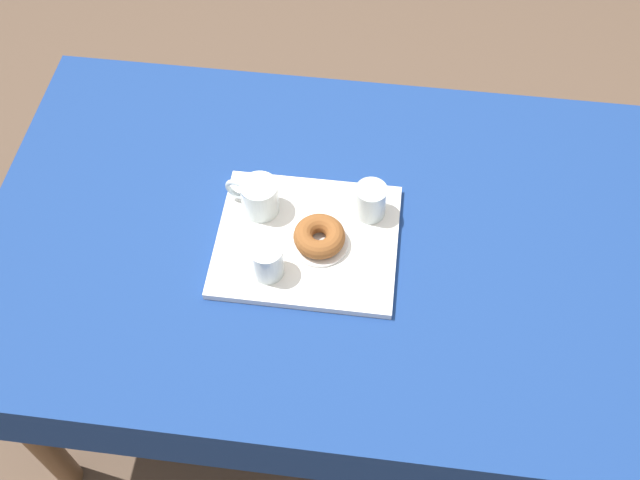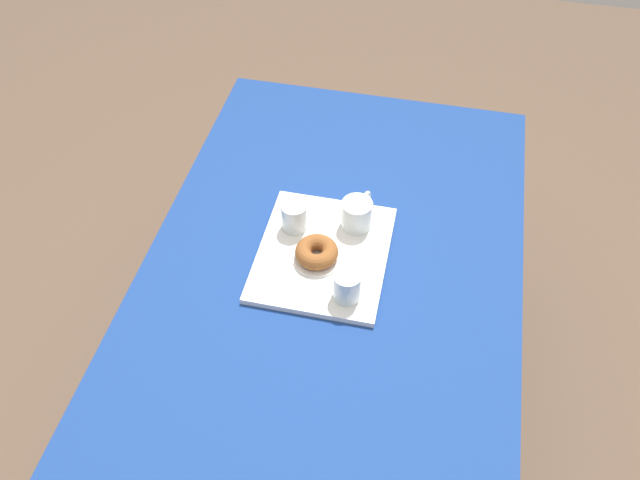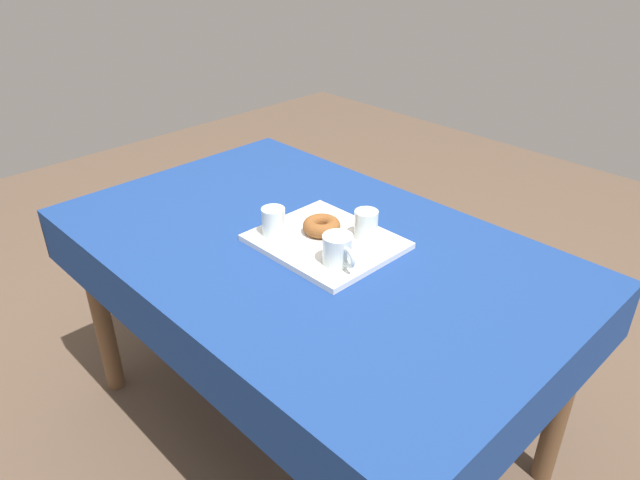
{
  "view_description": "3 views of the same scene",
  "coord_description": "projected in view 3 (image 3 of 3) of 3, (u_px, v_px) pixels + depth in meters",
  "views": [
    {
      "loc": [
        -0.1,
        0.92,
        2.07
      ],
      "look_at": [
        0.01,
        0.03,
        0.76
      ],
      "focal_mm": 41.38,
      "sensor_mm": 36.0,
      "label": 1
    },
    {
      "loc": [
        -1.02,
        -0.2,
        2.04
      ],
      "look_at": [
        0.07,
        0.04,
        0.77
      ],
      "focal_mm": 36.42,
      "sensor_mm": 36.0,
      "label": 2
    },
    {
      "loc": [
        1.08,
        -1.0,
        1.6
      ],
      "look_at": [
        0.06,
        -0.01,
        0.78
      ],
      "focal_mm": 33.05,
      "sensor_mm": 36.0,
      "label": 3
    }
  ],
  "objects": [
    {
      "name": "sugar_donut_left",
      "position": [
        322.0,
        226.0,
        1.69
      ],
      "size": [
        0.11,
        0.11,
        0.04
      ],
      "primitive_type": "torus",
      "color": "brown",
      "rests_on": "donut_plate_left"
    },
    {
      "name": "dining_table",
      "position": [
        309.0,
        268.0,
        1.74
      ],
      "size": [
        1.51,
        0.96,
        0.74
      ],
      "color": "navy",
      "rests_on": "ground"
    },
    {
      "name": "tea_mug_left",
      "position": [
        338.0,
        250.0,
        1.55
      ],
      "size": [
        0.12,
        0.08,
        0.08
      ],
      "color": "silver",
      "rests_on": "serving_tray"
    },
    {
      "name": "donut_plate_left",
      "position": [
        322.0,
        233.0,
        1.71
      ],
      "size": [
        0.12,
        0.12,
        0.01
      ],
      "primitive_type": "cylinder",
      "color": "white",
      "rests_on": "serving_tray"
    },
    {
      "name": "water_glass_far",
      "position": [
        274.0,
        222.0,
        1.69
      ],
      "size": [
        0.07,
        0.07,
        0.08
      ],
      "color": "silver",
      "rests_on": "serving_tray"
    },
    {
      "name": "serving_tray",
      "position": [
        326.0,
        242.0,
        1.69
      ],
      "size": [
        0.39,
        0.33,
        0.02
      ],
      "primitive_type": "cube",
      "color": "white",
      "rests_on": "dining_table"
    },
    {
      "name": "water_glass_near",
      "position": [
        366.0,
        225.0,
        1.68
      ],
      "size": [
        0.07,
        0.07,
        0.08
      ],
      "color": "silver",
      "rests_on": "serving_tray"
    },
    {
      "name": "ground_plane",
      "position": [
        311.0,
        426.0,
        2.07
      ],
      "size": [
        6.0,
        6.0,
        0.0
      ],
      "primitive_type": "plane",
      "color": "brown"
    }
  ]
}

